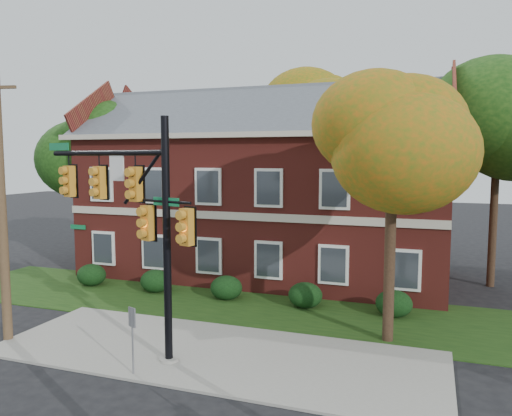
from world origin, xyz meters
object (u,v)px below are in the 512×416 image
(hedge_far_right, at_px, (394,304))
(sign_post, at_px, (132,330))
(hedge_right, at_px, (305,295))
(tree_far_rear, at_px, (323,116))
(hedge_left, at_px, (155,281))
(hedge_center, at_px, (226,288))
(tree_left_rear, at_px, (95,147))
(traffic_signal, at_px, (135,210))
(hedge_far_left, at_px, (91,275))
(tree_right_rear, at_px, (507,113))
(utility_pole, at_px, (1,205))
(tree_near_right, at_px, (400,140))
(apartment_building, at_px, (265,179))

(hedge_far_right, relative_size, sign_post, 0.71)
(hedge_right, xyz_separation_m, hedge_far_right, (3.50, 0.00, 0.00))
(tree_far_rear, bearing_deg, hedge_left, -110.29)
(hedge_center, bearing_deg, tree_left_rear, 156.96)
(hedge_right, distance_m, traffic_signal, 8.45)
(hedge_far_right, height_order, tree_far_rear, tree_far_rear)
(hedge_far_left, height_order, tree_left_rear, tree_left_rear)
(tree_right_rear, distance_m, traffic_signal, 17.44)
(tree_far_rear, bearing_deg, hedge_right, -80.64)
(hedge_left, height_order, sign_post, sign_post)
(utility_pole, bearing_deg, hedge_far_right, 18.69)
(hedge_far_right, xyz_separation_m, tree_near_right, (0.22, -2.83, 6.14))
(apartment_building, relative_size, hedge_far_left, 13.43)
(tree_far_rear, xyz_separation_m, utility_pole, (-6.34, -20.03, -4.25))
(hedge_far_left, distance_m, traffic_signal, 10.13)
(tree_near_right, relative_size, tree_right_rear, 0.81)
(hedge_center, distance_m, tree_left_rear, 12.23)
(hedge_right, bearing_deg, traffic_signal, -120.43)
(hedge_left, relative_size, tree_left_rear, 0.16)
(hedge_left, distance_m, sign_post, 8.87)
(tree_near_right, bearing_deg, tree_far_rear, 110.27)
(hedge_right, relative_size, tree_right_rear, 0.13)
(hedge_far_left, height_order, tree_far_rear, tree_far_rear)
(hedge_left, height_order, tree_far_rear, tree_far_rear)
(hedge_right, relative_size, traffic_signal, 0.19)
(hedge_far_right, bearing_deg, tree_left_rear, 166.11)
(hedge_right, height_order, tree_right_rear, tree_right_rear)
(tree_left_rear, bearing_deg, hedge_far_right, -13.89)
(apartment_building, relative_size, tree_left_rear, 2.12)
(hedge_far_left, height_order, utility_pole, utility_pole)
(hedge_center, bearing_deg, utility_pole, -125.78)
(hedge_far_left, distance_m, tree_right_rear, 20.75)
(hedge_left, bearing_deg, tree_near_right, -14.81)
(hedge_right, bearing_deg, hedge_far_right, 0.00)
(tree_left_rear, distance_m, tree_right_rear, 21.19)
(hedge_far_right, bearing_deg, sign_post, -129.55)
(apartment_building, bearing_deg, hedge_far_right, -36.89)
(hedge_left, relative_size, utility_pole, 0.15)
(apartment_building, distance_m, hedge_center, 6.89)
(apartment_building, relative_size, tree_right_rear, 1.77)
(hedge_right, bearing_deg, tree_far_rear, 99.36)
(tree_near_right, bearing_deg, hedge_far_left, 168.73)
(hedge_left, height_order, tree_left_rear, tree_left_rear)
(hedge_center, xyz_separation_m, tree_near_right, (7.22, -2.83, 6.14))
(apartment_building, height_order, hedge_center, apartment_building)
(hedge_far_left, xyz_separation_m, hedge_center, (7.00, 0.00, 0.00))
(hedge_center, height_order, sign_post, sign_post)
(hedge_left, bearing_deg, hedge_far_left, 180.00)
(hedge_far_right, relative_size, utility_pole, 0.15)
(tree_left_rear, bearing_deg, hedge_far_left, -56.58)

